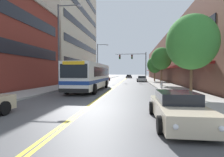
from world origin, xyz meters
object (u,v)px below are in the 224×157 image
Objects in this scene: street_tree_right_mid at (161,59)px; street_tree_right_far at (155,65)px; fire_hydrant at (162,85)px; car_charcoal_moving_lead at (129,76)px; street_tree_right_near at (192,42)px; car_red_parked_left_near at (105,78)px; street_lamp_left_near at (62,40)px; city_bus at (91,75)px; car_silver_parked_right_mid at (142,79)px; car_champagne_parked_right_foreground at (177,108)px; street_lamp_left_far at (99,59)px; traffic_signal_mast at (135,61)px.

street_tree_right_mid reaches higher than street_tree_right_far.
fire_hydrant is at bearing -98.02° from street_tree_right_mid.
car_charcoal_moving_lead is 50.29m from street_tree_right_near.
street_tree_right_mid is at bearing -53.89° from car_red_parked_left_near.
street_lamp_left_near is (-0.62, -23.95, 4.83)m from car_red_parked_left_near.
street_tree_right_near is at bearing -33.23° from city_bus.
car_red_parked_left_near and car_silver_parked_right_mid have the same top height.
street_lamp_left_far reaches higher than car_champagne_parked_right_foreground.
street_lamp_left_far reaches higher than street_tree_right_far.
street_lamp_left_near reaches higher than car_red_parked_left_near.
car_red_parked_left_near is 9.14m from traffic_signal_mast.
street_lamp_left_near is (-7.88, -20.05, 0.87)m from traffic_signal_mast.
car_champagne_parked_right_foreground reaches higher than fire_hydrant.
street_lamp_left_near is 1.65× the size of street_tree_right_mid.
fire_hydrant is (-0.96, 7.64, -3.68)m from street_tree_right_near.
street_tree_right_near is (11.25, -28.13, 3.68)m from car_red_parked_left_near.
car_silver_parked_right_mid is at bearing 90.09° from car_champagne_parked_right_foreground.
car_silver_parked_right_mid is 0.75× the size of street_tree_right_mid.
car_red_parked_left_near is 35.57m from car_champagne_parked_right_foreground.
car_red_parked_left_near is at bearing 81.13° from street_lamp_left_far.
street_lamp_left_far reaches higher than street_tree_right_near.
street_lamp_left_far is (-9.36, 30.62, 4.36)m from car_champagne_parked_right_foreground.
traffic_signal_mast is (-1.50, 30.58, 3.97)m from car_champagne_parked_right_foreground.
traffic_signal_mast is 21.56m from street_lamp_left_near.
street_tree_right_mid is 6.43m from fire_hydrant.
city_bus reaches higher than car_silver_parked_right_mid.
street_tree_right_mid reaches higher than car_red_parked_left_near.
car_charcoal_moving_lead is (3.19, 43.78, -1.12)m from city_bus.
street_tree_right_far is at bearing 1.28° from street_lamp_left_far.
street_tree_right_near is 24.54m from street_tree_right_far.
city_bus is at bearing -116.78° from street_tree_right_far.
street_tree_right_mid is at bearing 37.07° from street_lamp_left_near.
car_charcoal_moving_lead is 42.45m from fire_hydrant.
fire_hydrant is (10.89, -16.63, -4.35)m from street_lamp_left_far.
car_champagne_parked_right_foreground is at bearing -75.75° from car_red_parked_left_near.
car_silver_parked_right_mid reaches higher than car_charcoal_moving_lead.
street_lamp_left_far is 9.40× the size of fire_hydrant.
car_red_parked_left_near is 0.89× the size of street_tree_right_far.
fire_hydrant is at bearing 17.61° from street_lamp_left_near.
street_lamp_left_far reaches higher than city_bus.
street_lamp_left_far is (-0.60, -3.86, 4.34)m from car_red_parked_left_near.
car_silver_parked_right_mid is at bearing 66.31° from street_lamp_left_near.
street_lamp_left_near reaches higher than car_silver_parked_right_mid.
fire_hydrant is at bearing -84.92° from car_silver_parked_right_mid.
street_tree_right_near is at bearing 68.58° from car_champagne_parked_right_foreground.
city_bus is 20.84m from street_tree_right_far.
car_charcoal_moving_lead is at bearing 93.56° from car_champagne_parked_right_foreground.
street_tree_right_far is at bearing -76.30° from car_charcoal_moving_lead.
street_tree_right_far is at bearing 89.61° from street_tree_right_near.
street_lamp_left_far is 12.09m from street_tree_right_far.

